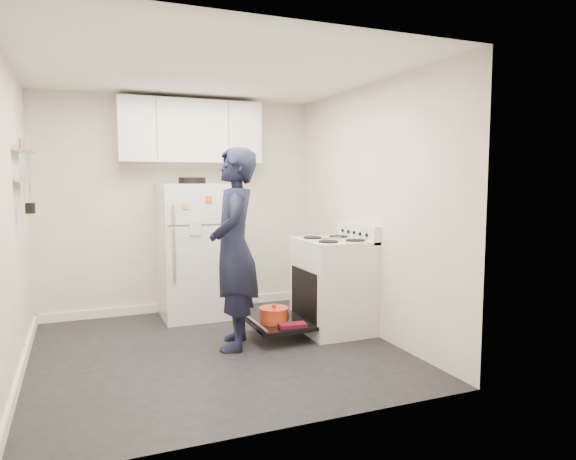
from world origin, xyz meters
name	(u,v)px	position (x,y,z in m)	size (l,w,h in m)	color
room	(210,219)	(-0.03, 0.03, 1.21)	(3.21, 3.21, 2.51)	black
electric_range	(332,286)	(1.26, 0.15, 0.47)	(0.66, 0.76, 1.10)	silver
open_oven_door	(277,319)	(0.65, 0.14, 0.19)	(0.55, 0.70, 0.22)	black
refrigerator	(193,250)	(0.07, 1.25, 0.76)	(0.72, 0.74, 1.58)	silver
upper_cabinets	(191,132)	(0.10, 1.43, 2.10)	(1.60, 0.33, 0.70)	silver
wall_shelf_rack	(26,166)	(-1.52, 0.49, 1.68)	(0.14, 0.60, 0.61)	#B2B2B7
person	(234,249)	(0.20, 0.05, 0.92)	(0.67, 0.44, 1.85)	black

